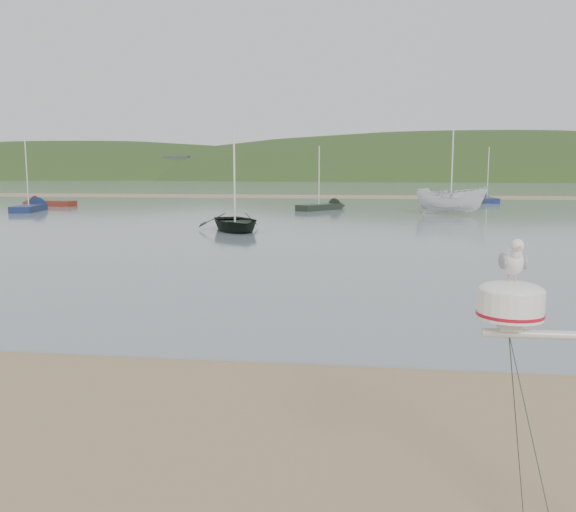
# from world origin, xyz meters

# --- Properties ---
(ground) EXTENTS (560.00, 560.00, 0.00)m
(ground) POSITION_xyz_m (0.00, 0.00, 0.00)
(ground) COLOR #8E7152
(ground) RESTS_ON ground
(water) EXTENTS (560.00, 256.00, 0.04)m
(water) POSITION_xyz_m (0.00, 132.00, 0.02)
(water) COLOR slate
(water) RESTS_ON ground
(sandbar) EXTENTS (560.00, 7.00, 0.07)m
(sandbar) POSITION_xyz_m (0.00, 70.00, 0.07)
(sandbar) COLOR #8E7152
(sandbar) RESTS_ON water
(hill_ridge) EXTENTS (620.00, 180.00, 80.00)m
(hill_ridge) POSITION_xyz_m (18.52, 235.00, -19.70)
(hill_ridge) COLOR #213716
(hill_ridge) RESTS_ON ground
(far_cottages) EXTENTS (294.40, 6.30, 8.00)m
(far_cottages) POSITION_xyz_m (3.00, 196.00, 4.00)
(far_cottages) COLOR silver
(far_cottages) RESTS_ON ground
(boat_dark) EXTENTS (3.50, 2.37, 4.77)m
(boat_dark) POSITION_xyz_m (-4.65, 26.13, 2.43)
(boat_dark) COLOR black
(boat_dark) RESTS_ON water
(boat_white) EXTENTS (2.71, 2.69, 5.39)m
(boat_white) POSITION_xyz_m (8.57, 40.74, 2.73)
(boat_white) COLOR silver
(boat_white) RESTS_ON water
(sailboat_dark_mid) EXTENTS (4.43, 5.35, 5.64)m
(sailboat_dark_mid) POSITION_xyz_m (-0.79, 45.02, 0.30)
(sailboat_dark_mid) COLOR black
(sailboat_dark_mid) RESTS_ON ground
(sailboat_blue_far) EXTENTS (1.80, 6.15, 6.08)m
(sailboat_blue_far) POSITION_xyz_m (14.33, 59.85, 0.30)
(sailboat_blue_far) COLOR #131E43
(sailboat_blue_far) RESTS_ON ground
(dinghy_red_far) EXTENTS (5.75, 2.29, 1.36)m
(dinghy_red_far) POSITION_xyz_m (-27.54, 46.72, 0.29)
(dinghy_red_far) COLOR #551F13
(dinghy_red_far) RESTS_ON ground
(sailboat_blue_near) EXTENTS (3.12, 6.71, 6.49)m
(sailboat_blue_near) POSITION_xyz_m (-24.80, 41.00, 0.30)
(sailboat_blue_near) COLOR #131E43
(sailboat_blue_near) RESTS_ON ground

